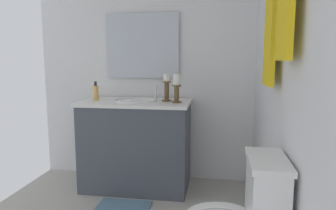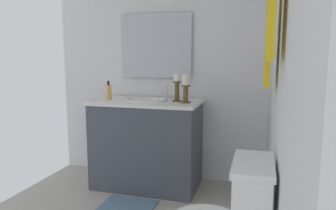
{
  "view_description": "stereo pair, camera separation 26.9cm",
  "coord_description": "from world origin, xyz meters",
  "views": [
    {
      "loc": [
        1.88,
        0.73,
        1.23
      ],
      "look_at": [
        -0.25,
        0.39,
        0.91
      ],
      "focal_mm": 33.74,
      "sensor_mm": 36.0,
      "label": 1
    },
    {
      "loc": [
        1.82,
        0.99,
        1.23
      ],
      "look_at": [
        -0.25,
        0.39,
        0.91
      ],
      "focal_mm": 33.74,
      "sensor_mm": 36.0,
      "label": 2
    }
  ],
  "objects": [
    {
      "name": "vanity_cabinet",
      "position": [
        -0.97,
        -0.03,
        0.42
      ],
      "size": [
        0.58,
        1.02,
        0.84
      ],
      "color": "#474C56",
      "rests_on": "ground"
    },
    {
      "name": "sink_basin",
      "position": [
        -0.97,
        -0.03,
        0.8
      ],
      "size": [
        0.4,
        0.4,
        0.24
      ],
      "color": "white",
      "rests_on": "vanity_cabinet"
    },
    {
      "name": "towel_center",
      "position": [
        0.29,
        1.03,
        1.42
      ],
      "size": [
        0.28,
        0.03,
        0.4
      ],
      "primitive_type": "cube",
      "color": "yellow",
      "rests_on": "towel_bar"
    },
    {
      "name": "wall_left",
      "position": [
        -1.29,
        0.0,
        1.23
      ],
      "size": [
        0.04,
        2.22,
        2.45
      ],
      "primitive_type": "cube",
      "color": "white",
      "rests_on": "ground"
    },
    {
      "name": "wall_back",
      "position": [
        0.0,
        1.11,
        1.23
      ],
      "size": [
        2.58,
        0.04,
        2.45
      ],
      "primitive_type": "cube",
      "color": "white",
      "rests_on": "ground"
    },
    {
      "name": "candle_holder_tall",
      "position": [
        -0.91,
        0.37,
        0.98
      ],
      "size": [
        0.09,
        0.09,
        0.26
      ],
      "color": "brown",
      "rests_on": "vanity_cabinet"
    },
    {
      "name": "towel_near_vanity",
      "position": [
        -0.13,
        1.03,
        1.34
      ],
      "size": [
        0.28,
        0.03,
        0.55
      ],
      "primitive_type": "cube",
      "color": "yellow",
      "rests_on": "towel_bar"
    },
    {
      "name": "soap_bottle",
      "position": [
        -0.94,
        -0.41,
        0.91
      ],
      "size": [
        0.06,
        0.06,
        0.18
      ],
      "color": "#E5B259",
      "rests_on": "vanity_cabinet"
    },
    {
      "name": "candle_holder_short",
      "position": [
        -1.0,
        0.26,
        0.97
      ],
      "size": [
        0.09,
        0.09,
        0.25
      ],
      "color": "brown",
      "rests_on": "vanity_cabinet"
    },
    {
      "name": "mirror",
      "position": [
        -1.25,
        -0.03,
        1.36
      ],
      "size": [
        0.02,
        0.74,
        0.64
      ],
      "primitive_type": "cube",
      "color": "silver"
    }
  ]
}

